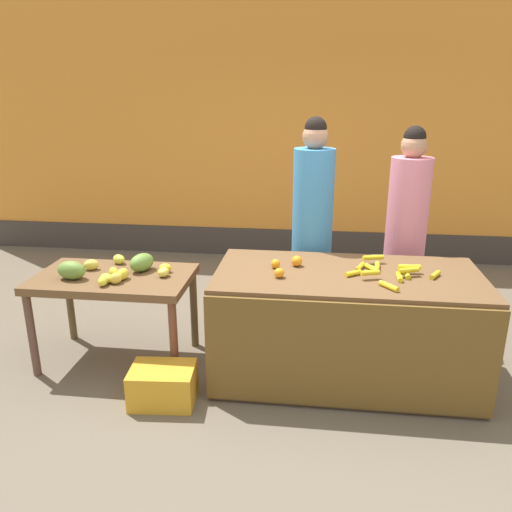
{
  "coord_description": "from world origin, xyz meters",
  "views": [
    {
      "loc": [
        0.22,
        -3.45,
        2.08
      ],
      "look_at": [
        -0.23,
        0.15,
        0.88
      ],
      "focal_mm": 35.34,
      "sensor_mm": 36.0,
      "label": 1
    }
  ],
  "objects_px": {
    "vendor_woman_blue_shirt": "(312,229)",
    "vendor_woman_pink_shirt": "(406,234)",
    "produce_crate": "(163,385)",
    "produce_sack": "(240,298)"
  },
  "relations": [
    {
      "from": "vendor_woman_blue_shirt",
      "to": "vendor_woman_pink_shirt",
      "type": "height_order",
      "value": "vendor_woman_blue_shirt"
    },
    {
      "from": "vendor_woman_pink_shirt",
      "to": "produce_sack",
      "type": "relative_size",
      "value": 4.08
    },
    {
      "from": "vendor_woman_pink_shirt",
      "to": "produce_crate",
      "type": "height_order",
      "value": "vendor_woman_pink_shirt"
    },
    {
      "from": "vendor_woman_blue_shirt",
      "to": "produce_crate",
      "type": "distance_m",
      "value": 1.77
    },
    {
      "from": "produce_sack",
      "to": "produce_crate",
      "type": "bearing_deg",
      "value": -103.26
    },
    {
      "from": "vendor_woman_blue_shirt",
      "to": "vendor_woman_pink_shirt",
      "type": "bearing_deg",
      "value": 6.77
    },
    {
      "from": "vendor_woman_blue_shirt",
      "to": "vendor_woman_pink_shirt",
      "type": "xyz_separation_m",
      "value": [
        0.79,
        0.09,
        -0.04
      ]
    },
    {
      "from": "vendor_woman_pink_shirt",
      "to": "produce_crate",
      "type": "xyz_separation_m",
      "value": [
        -1.77,
        -1.33,
        -0.78
      ]
    },
    {
      "from": "produce_crate",
      "to": "produce_sack",
      "type": "xyz_separation_m",
      "value": [
        0.33,
        1.38,
        0.09
      ]
    },
    {
      "from": "vendor_woman_blue_shirt",
      "to": "produce_crate",
      "type": "relative_size",
      "value": 4.27
    }
  ]
}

